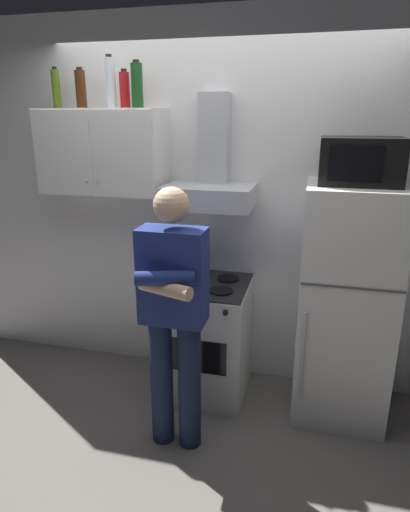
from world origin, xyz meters
TOP-DOWN VIEW (x-y plane):
  - ground_plane at (0.00, 0.00)m, footprint 7.00×7.00m
  - back_wall_tiled at (0.00, 0.60)m, footprint 4.80×0.10m
  - upper_cabinet at (-0.85, 0.37)m, footprint 0.90×0.37m
  - stove_oven at (-0.05, 0.25)m, footprint 0.60×0.62m
  - range_hood at (-0.05, 0.38)m, footprint 0.60×0.44m
  - refrigerator at (0.90, 0.25)m, footprint 0.60×0.62m
  - microwave at (0.90, 0.27)m, footprint 0.48×0.37m
  - person_standing at (-0.10, -0.36)m, footprint 0.38×0.33m
  - bottle_rum_dark at (-0.97, 0.35)m, footprint 0.07×0.07m
  - bottle_vodka_clear at (-0.75, 0.36)m, footprint 0.07×0.07m
  - bottle_olive_oil at (-1.17, 0.36)m, footprint 0.06×0.06m
  - bottle_soda_red at (-0.67, 0.40)m, footprint 0.07×0.07m
  - bottle_wine_green at (-0.56, 0.36)m, footprint 0.08×0.08m

SIDE VIEW (x-z plane):
  - ground_plane at x=0.00m, z-range 0.00..0.00m
  - stove_oven at x=-0.05m, z-range 0.00..0.87m
  - refrigerator at x=0.90m, z-range 0.00..1.60m
  - person_standing at x=-0.10m, z-range 0.08..1.72m
  - back_wall_tiled at x=0.00m, z-range 0.00..2.70m
  - range_hood at x=-0.05m, z-range 1.22..1.97m
  - microwave at x=0.90m, z-range 1.60..1.88m
  - upper_cabinet at x=-0.85m, z-range 1.45..2.05m
  - bottle_soda_red at x=-0.67m, z-range 2.04..2.30m
  - bottle_rum_dark at x=-0.97m, z-range 2.04..2.31m
  - bottle_olive_oil at x=-1.17m, z-range 2.04..2.32m
  - bottle_wine_green at x=-0.56m, z-range 2.04..2.34m
  - bottle_vodka_clear at x=-0.75m, z-range 2.04..2.38m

